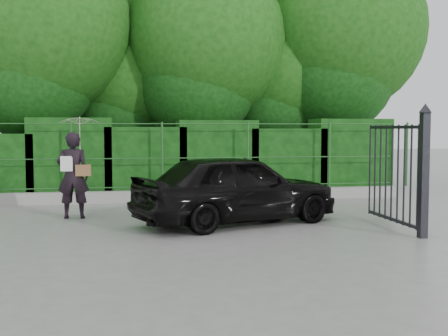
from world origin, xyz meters
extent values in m
plane|color=gray|center=(0.00, 0.00, 0.00)|extent=(80.00, 80.00, 0.00)
cube|color=#9E9E99|center=(0.00, 4.50, 0.15)|extent=(14.00, 0.25, 0.30)
cylinder|color=#215221|center=(-1.90, 4.50, 1.20)|extent=(0.06, 0.06, 1.80)
cylinder|color=#215221|center=(0.40, 4.50, 1.20)|extent=(0.06, 0.06, 1.80)
cylinder|color=#215221|center=(2.70, 4.50, 1.20)|extent=(0.06, 0.06, 1.80)
cylinder|color=#215221|center=(5.00, 4.50, 1.20)|extent=(0.06, 0.06, 1.80)
cylinder|color=#215221|center=(7.30, 4.50, 1.20)|extent=(0.06, 0.06, 1.80)
cylinder|color=#215221|center=(0.00, 4.50, 0.40)|extent=(13.60, 0.03, 0.03)
cylinder|color=#215221|center=(0.00, 4.50, 1.15)|extent=(13.60, 0.03, 0.03)
cylinder|color=#215221|center=(0.00, 4.50, 2.05)|extent=(13.60, 0.03, 0.03)
cube|color=black|center=(-2.00, 5.50, 1.11)|extent=(2.20, 1.20, 2.21)
cube|color=black|center=(0.00, 5.50, 0.98)|extent=(2.20, 1.20, 1.97)
cube|color=black|center=(2.00, 5.50, 1.08)|extent=(2.20, 1.20, 2.16)
cube|color=black|center=(4.00, 5.50, 0.96)|extent=(2.20, 1.20, 1.93)
cube|color=black|center=(6.00, 5.50, 1.10)|extent=(2.20, 1.20, 2.21)
cylinder|color=black|center=(-3.00, 7.20, 2.25)|extent=(0.36, 0.36, 4.50)
sphere|color=#14470F|center=(-3.00, 7.20, 4.95)|extent=(5.40, 5.40, 5.40)
cylinder|color=black|center=(-0.50, 8.50, 1.62)|extent=(0.36, 0.36, 3.25)
sphere|color=#14470F|center=(-0.50, 8.50, 3.58)|extent=(3.90, 3.90, 3.90)
cylinder|color=black|center=(2.00, 7.50, 2.12)|extent=(0.36, 0.36, 4.25)
sphere|color=#14470F|center=(2.00, 7.50, 4.68)|extent=(5.10, 5.10, 5.10)
cylinder|color=black|center=(4.50, 8.20, 1.75)|extent=(0.36, 0.36, 3.50)
sphere|color=#14470F|center=(4.50, 8.20, 3.85)|extent=(4.20, 4.20, 4.20)
cylinder|color=black|center=(6.50, 7.80, 2.38)|extent=(0.36, 0.36, 4.75)
sphere|color=#14470F|center=(6.50, 7.80, 5.23)|extent=(5.70, 5.70, 5.70)
cube|color=black|center=(4.60, -1.20, 1.10)|extent=(0.14, 0.14, 2.20)
cone|color=black|center=(4.60, -1.20, 2.28)|extent=(0.22, 0.22, 0.16)
cube|color=black|center=(4.60, -0.05, 0.15)|extent=(0.05, 2.00, 0.06)
cube|color=black|center=(4.60, -0.05, 1.95)|extent=(0.05, 2.00, 0.06)
cylinder|color=black|center=(4.60, -1.00, 1.05)|extent=(0.04, 0.04, 1.90)
cylinder|color=black|center=(4.60, -0.75, 1.05)|extent=(0.04, 0.04, 1.90)
cylinder|color=black|center=(4.60, -0.50, 1.05)|extent=(0.04, 0.04, 1.90)
cylinder|color=black|center=(4.60, -0.25, 1.05)|extent=(0.04, 0.04, 1.90)
cylinder|color=black|center=(4.60, 0.00, 1.05)|extent=(0.04, 0.04, 1.90)
cylinder|color=black|center=(4.60, 0.25, 1.05)|extent=(0.04, 0.04, 1.90)
cylinder|color=black|center=(4.60, 0.50, 1.05)|extent=(0.04, 0.04, 1.90)
cylinder|color=black|center=(4.60, 0.75, 1.05)|extent=(0.04, 0.04, 1.90)
cylinder|color=black|center=(4.60, 1.00, 1.05)|extent=(0.04, 0.04, 1.90)
imported|color=black|center=(-1.65, 2.09, 0.93)|extent=(0.70, 0.48, 1.86)
imported|color=#E3AECA|center=(-1.50, 2.14, 1.81)|extent=(0.85, 0.87, 0.78)
cube|color=brown|center=(-1.43, 2.01, 1.04)|extent=(0.32, 0.15, 0.24)
cube|color=white|center=(-1.77, 1.97, 1.18)|extent=(0.25, 0.02, 0.32)
imported|color=black|center=(1.66, 0.84, 0.72)|extent=(4.55, 3.07, 1.44)
camera|label=1|loc=(-0.52, -10.23, 1.92)|focal=45.00mm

